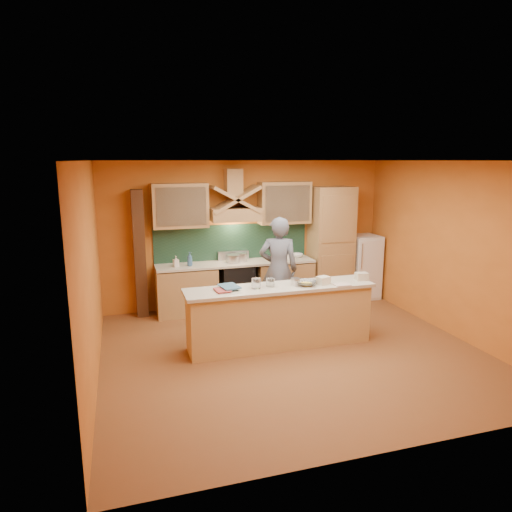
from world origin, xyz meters
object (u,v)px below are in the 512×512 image
object	(u,v)px
person	(278,270)
kitchen_scale	(295,282)
mixing_bowl	(306,283)
stove	(236,286)
fridge	(363,267)

from	to	relation	value
person	kitchen_scale	xyz separation A→B (m)	(-0.11, -1.09, 0.06)
person	mixing_bowl	bearing A→B (deg)	110.24
stove	person	size ratio (longest dim) A/B	0.48
stove	kitchen_scale	size ratio (longest dim) A/B	8.30
person	kitchen_scale	world-z (taller)	person
person	kitchen_scale	bearing A→B (deg)	102.16
stove	person	bearing A→B (deg)	-56.30
stove	fridge	bearing A→B (deg)	0.00
kitchen_scale	stove	bearing A→B (deg)	92.34
stove	person	xyz separation A→B (m)	(0.55, -0.83, 0.48)
stove	kitchen_scale	distance (m)	2.04
fridge	mixing_bowl	xyz separation A→B (m)	(-2.11, -1.97, 0.33)
mixing_bowl	stove	bearing A→B (deg)	106.75
person	mixing_bowl	world-z (taller)	person
mixing_bowl	person	bearing A→B (deg)	92.11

